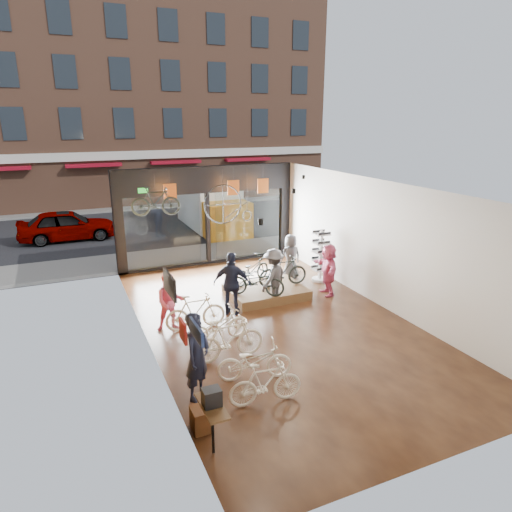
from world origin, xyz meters
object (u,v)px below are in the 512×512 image
box_truck (214,206)px  customer_1 (170,302)px  floor_bike_1 (265,383)px  customer_4 (291,257)px  customer_0 (197,356)px  floor_bike_4 (218,326)px  street_car (67,225)px  customer_2 (232,284)px  customer_3 (274,277)px  floor_bike_3 (229,339)px  display_bike_left (256,281)px  sunglasses_rack (321,256)px  display_platform (266,292)px  floor_bike_2 (254,361)px  floor_bike_5 (196,312)px  display_bike_right (252,270)px  customer_5 (328,269)px  penny_farthing (231,205)px  display_bike_mid (283,271)px

box_truck → customer_1: 11.31m
floor_bike_1 → customer_4: bearing=-25.1°
customer_0 → customer_4: (5.12, 5.70, -0.14)m
floor_bike_4 → street_car: bearing=5.9°
customer_0 → customer_2: bearing=16.6°
street_car → customer_3: bearing=-152.8°
street_car → floor_bike_3: 13.75m
display_bike_left → sunglasses_rack: sunglasses_rack is taller
display_platform → display_bike_left: 0.96m
floor_bike_2 → customer_1: customer_1 is taller
street_car → floor_bike_5: size_ratio=2.58×
floor_bike_2 → floor_bike_5: (-0.47, 2.94, 0.06)m
box_truck → customer_3: bearing=-98.1°
display_bike_right → customer_5: customer_5 is taller
customer_5 → floor_bike_1: bearing=-31.9°
floor_bike_2 → customer_3: size_ratio=0.94×
customer_3 → penny_farthing: bearing=-123.4°
floor_bike_3 → street_car: bearing=12.1°
display_bike_mid → customer_2: size_ratio=0.88×
penny_farthing → customer_3: bearing=-89.0°
display_platform → customer_4: size_ratio=1.50×
box_truck → display_bike_left: (-1.91, -9.59, -0.52)m
customer_5 → display_bike_right: bearing=-108.8°
display_bike_left → customer_0: (-3.04, -4.00, 0.18)m
floor_bike_4 → customer_4: (3.96, 3.57, 0.36)m
floor_bike_5 → penny_farthing: (2.64, 4.22, 2.00)m
floor_bike_1 → display_bike_right: size_ratio=0.92×
floor_bike_3 → customer_5: (4.40, 2.67, 0.32)m
box_truck → display_bike_right: size_ratio=3.92×
floor_bike_4 → floor_bike_5: size_ratio=1.01×
display_platform → display_bike_right: size_ratio=1.45×
display_platform → display_bike_left: (-0.57, -0.48, 0.61)m
street_car → customer_1: customer_1 is taller
street_car → display_bike_right: bearing=-150.6°
customer_1 → customer_4: customer_1 is taller
box_truck → floor_bike_5: size_ratio=3.93×
customer_0 → penny_farthing: bearing=21.4°
display_bike_right → sunglasses_rack: size_ratio=0.91×
display_bike_right → customer_2: customer_2 is taller
box_truck → display_bike_right: (-1.57, -8.49, -0.54)m
floor_bike_5 → street_car: bearing=16.0°
box_truck → display_bike_right: box_truck is taller
box_truck → display_bike_mid: box_truck is taller
customer_4 → customer_2: bearing=33.4°
floor_bike_1 → customer_0: customer_0 is taller
street_car → customer_2: bearing=-159.6°
floor_bike_3 → customer_3: bearing=-43.5°
floor_bike_2 → customer_5: bearing=-35.2°
street_car → floor_bike_5: bearing=-166.2°
street_car → penny_farthing: penny_farthing is taller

